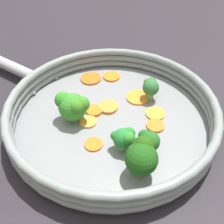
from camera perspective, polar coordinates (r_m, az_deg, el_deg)
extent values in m
plane|color=#252026|center=(0.47, 0.00, -2.32)|extent=(4.00, 4.00, 0.00)
cylinder|color=gray|center=(0.47, 0.00, -1.85)|extent=(0.34, 0.34, 0.01)
torus|color=gray|center=(0.46, 0.00, -0.75)|extent=(0.36, 0.36, 0.01)
torus|color=gray|center=(0.45, 0.00, 0.55)|extent=(0.36, 0.36, 0.01)
torus|color=gray|center=(0.44, 0.00, 1.91)|extent=(0.36, 0.36, 0.01)
cylinder|color=#999B9E|center=(0.60, -20.48, 8.93)|extent=(0.13, 0.14, 0.02)
sphere|color=gray|center=(0.56, -12.12, 7.30)|extent=(0.01, 0.01, 0.01)
sphere|color=gray|center=(0.53, -16.72, 3.97)|extent=(0.01, 0.01, 0.01)
cylinder|color=#D85B18|center=(0.55, -4.63, 7.27)|extent=(0.05, 0.05, 0.00)
cylinder|color=#ED9B3A|center=(0.45, -5.15, -2.47)|extent=(0.04, 0.04, 0.00)
cylinder|color=orange|center=(0.56, -0.09, 7.73)|extent=(0.04, 0.04, 0.00)
cylinder|color=orange|center=(0.45, 9.43, -2.96)|extent=(0.03, 0.03, 0.00)
cylinder|color=orange|center=(0.51, 5.61, 3.18)|extent=(0.05, 0.05, 0.00)
cylinder|color=orange|center=(0.47, -3.90, 0.34)|extent=(0.04, 0.04, 0.01)
cylinder|color=orange|center=(0.42, -4.01, -6.99)|extent=(0.04, 0.04, 0.00)
cylinder|color=orange|center=(0.48, -0.66, 1.16)|extent=(0.05, 0.05, 0.01)
cylinder|color=orange|center=(0.47, 9.38, -0.33)|extent=(0.05, 0.05, 0.00)
cylinder|color=#85B264|center=(0.41, 2.19, -7.24)|extent=(0.01, 0.01, 0.01)
sphere|color=#24782F|center=(0.40, 2.25, -5.76)|extent=(0.03, 0.03, 0.03)
sphere|color=#1D7027|center=(0.40, 0.73, -5.19)|extent=(0.01, 0.01, 0.01)
sphere|color=#2D8228|center=(0.39, 3.66, -5.75)|extent=(0.02, 0.02, 0.02)
sphere|color=#227B28|center=(0.40, 3.71, -4.70)|extent=(0.02, 0.02, 0.02)
cylinder|color=#729651|center=(0.40, 7.92, -8.10)|extent=(0.02, 0.02, 0.02)
sphere|color=#215A1F|center=(0.39, 8.18, -6.32)|extent=(0.03, 0.03, 0.03)
sphere|color=#27621D|center=(0.38, 6.94, -6.45)|extent=(0.02, 0.02, 0.02)
sphere|color=#275116|center=(0.38, 7.00, -6.32)|extent=(0.02, 0.02, 0.02)
sphere|color=#185F1A|center=(0.39, 7.02, -5.11)|extent=(0.02, 0.02, 0.02)
cylinder|color=#789A50|center=(0.38, 6.15, -12.28)|extent=(0.01, 0.01, 0.02)
sphere|color=#1A4F14|center=(0.36, 6.42, -10.11)|extent=(0.05, 0.05, 0.05)
sphere|color=#214E10|center=(0.36, 6.96, -7.32)|extent=(0.03, 0.03, 0.03)
sphere|color=#194B14|center=(0.37, 6.23, -7.51)|extent=(0.03, 0.03, 0.03)
cylinder|color=#62934C|center=(0.46, -8.33, -0.93)|extent=(0.01, 0.01, 0.02)
sphere|color=#338026|center=(0.44, -8.60, 1.06)|extent=(0.05, 0.05, 0.05)
sphere|color=#377C22|center=(0.44, -6.59, 1.70)|extent=(0.03, 0.03, 0.03)
sphere|color=#2C811E|center=(0.44, -10.62, 2.55)|extent=(0.03, 0.03, 0.03)
sphere|color=#33761D|center=(0.43, -7.70, 0.79)|extent=(0.03, 0.03, 0.03)
cylinder|color=#71A04E|center=(0.50, 8.25, 3.65)|extent=(0.01, 0.01, 0.02)
sphere|color=#2E6730|center=(0.49, 8.45, 5.27)|extent=(0.03, 0.03, 0.03)
sphere|color=#346327|center=(0.49, 7.71, 6.40)|extent=(0.01, 0.01, 0.01)
sphere|color=#31632C|center=(0.50, 8.64, 6.44)|extent=(0.02, 0.02, 0.02)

